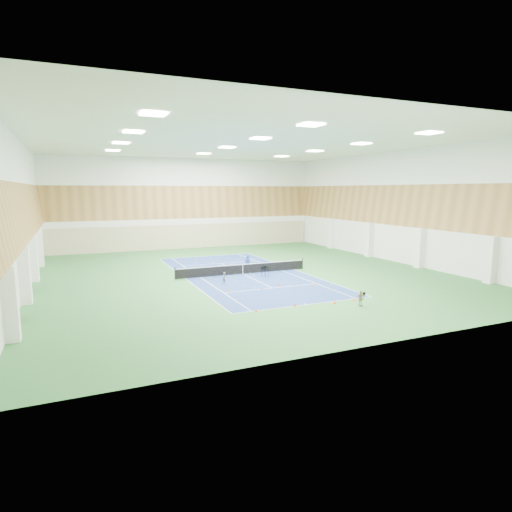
# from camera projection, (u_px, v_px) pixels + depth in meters

# --- Properties ---
(ground) EXTENTS (40.00, 40.00, 0.00)m
(ground) POSITION_uv_depth(u_px,v_px,m) (243.00, 274.00, 40.11)
(ground) COLOR #2C6730
(ground) RESTS_ON ground
(room_shell) EXTENTS (36.00, 40.00, 12.00)m
(room_shell) POSITION_uv_depth(u_px,v_px,m) (242.00, 210.00, 39.20)
(room_shell) COLOR white
(room_shell) RESTS_ON ground
(wood_cladding) EXTENTS (36.00, 40.00, 8.00)m
(wood_cladding) POSITION_uv_depth(u_px,v_px,m) (242.00, 188.00, 38.89)
(wood_cladding) COLOR #A5733D
(wood_cladding) RESTS_ON room_shell
(ceiling_light_grid) EXTENTS (21.40, 25.40, 0.06)m
(ceiling_light_grid) POSITION_uv_depth(u_px,v_px,m) (242.00, 144.00, 38.29)
(ceiling_light_grid) COLOR white
(ceiling_light_grid) RESTS_ON room_shell
(court_surface) EXTENTS (10.97, 23.77, 0.01)m
(court_surface) POSITION_uv_depth(u_px,v_px,m) (243.00, 274.00, 40.11)
(court_surface) COLOR navy
(court_surface) RESTS_ON ground
(tennis_balls_scatter) EXTENTS (10.57, 22.77, 0.07)m
(tennis_balls_scatter) POSITION_uv_depth(u_px,v_px,m) (243.00, 273.00, 40.11)
(tennis_balls_scatter) COLOR yellow
(tennis_balls_scatter) RESTS_ON ground
(tennis_net) EXTENTS (12.80, 0.10, 1.10)m
(tennis_net) POSITION_uv_depth(u_px,v_px,m) (243.00, 268.00, 40.03)
(tennis_net) COLOR black
(tennis_net) RESTS_ON ground
(back_curtain) EXTENTS (35.40, 0.16, 3.20)m
(back_curtain) POSITION_uv_depth(u_px,v_px,m) (189.00, 236.00, 57.78)
(back_curtain) COLOR #C6B793
(back_curtain) RESTS_ON ground
(door_left_a) EXTENTS (0.08, 1.80, 2.20)m
(door_left_a) POSITION_uv_depth(u_px,v_px,m) (15.00, 303.00, 25.64)
(door_left_a) COLOR #593319
(door_left_a) RESTS_ON ground
(door_left_b) EXTENTS (0.08, 1.80, 2.20)m
(door_left_b) POSITION_uv_depth(u_px,v_px,m) (27.00, 278.00, 32.90)
(door_left_b) COLOR #593319
(door_left_b) RESTS_ON ground
(coach) EXTENTS (0.66, 0.49, 1.64)m
(coach) POSITION_uv_depth(u_px,v_px,m) (248.00, 264.00, 40.82)
(coach) COLOR navy
(coach) RESTS_ON ground
(child_court) EXTENTS (0.53, 0.45, 0.99)m
(child_court) POSITION_uv_depth(u_px,v_px,m) (225.00, 278.00, 35.88)
(child_court) COLOR gray
(child_court) RESTS_ON ground
(child_apron) EXTENTS (0.65, 0.28, 1.09)m
(child_apron) POSITION_uv_depth(u_px,v_px,m) (361.00, 298.00, 28.90)
(child_apron) COLOR #9D8859
(child_apron) RESTS_ON ground
(ball_cart) EXTENTS (0.71, 0.71, 0.95)m
(ball_cart) POSITION_uv_depth(u_px,v_px,m) (265.00, 271.00, 38.82)
(ball_cart) COLOR black
(ball_cart) RESTS_ON ground
(cone_svc_a) EXTENTS (0.19, 0.19, 0.21)m
(cone_svc_a) POSITION_uv_depth(u_px,v_px,m) (229.00, 290.00, 33.15)
(cone_svc_a) COLOR orange
(cone_svc_a) RESTS_ON ground
(cone_svc_b) EXTENTS (0.18, 0.18, 0.20)m
(cone_svc_b) POSITION_uv_depth(u_px,v_px,m) (262.00, 288.00, 33.87)
(cone_svc_b) COLOR #FF5E0D
(cone_svc_b) RESTS_ON ground
(cone_svc_c) EXTENTS (0.20, 0.20, 0.22)m
(cone_svc_c) POSITION_uv_depth(u_px,v_px,m) (278.00, 285.00, 35.11)
(cone_svc_c) COLOR #EE3F0C
(cone_svc_c) RESTS_ON ground
(cone_svc_d) EXTENTS (0.23, 0.23, 0.25)m
(cone_svc_d) POSITION_uv_depth(u_px,v_px,m) (315.00, 284.00, 35.21)
(cone_svc_d) COLOR #E15B0B
(cone_svc_d) RESTS_ON ground
(cone_base_a) EXTENTS (0.17, 0.17, 0.19)m
(cone_base_a) POSITION_uv_depth(u_px,v_px,m) (256.00, 311.00, 27.55)
(cone_base_a) COLOR #FF560D
(cone_base_a) RESTS_ON ground
(cone_base_b) EXTENTS (0.22, 0.22, 0.24)m
(cone_base_b) POSITION_uv_depth(u_px,v_px,m) (295.00, 304.00, 28.96)
(cone_base_b) COLOR #D55A0B
(cone_base_b) RESTS_ON ground
(cone_base_c) EXTENTS (0.20, 0.20, 0.22)m
(cone_base_c) POSITION_uv_depth(u_px,v_px,m) (335.00, 302.00, 29.54)
(cone_base_c) COLOR #E44C0C
(cone_base_c) RESTS_ON ground
(cone_base_d) EXTENTS (0.21, 0.21, 0.23)m
(cone_base_d) POSITION_uv_depth(u_px,v_px,m) (354.00, 299.00, 30.29)
(cone_base_d) COLOR #FF4B0D
(cone_base_d) RESTS_ON ground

